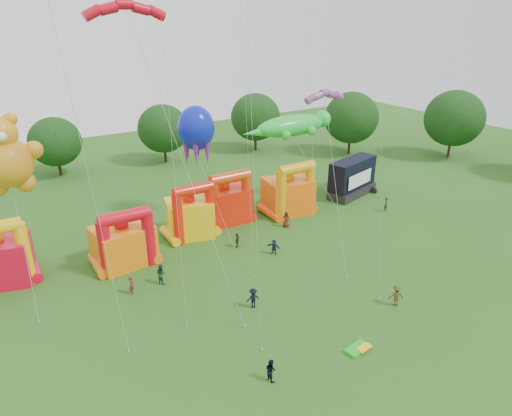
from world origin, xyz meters
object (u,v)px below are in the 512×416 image
gecko_kite (309,159)px  bouncy_castle_0 (0,259)px  bouncy_castle_2 (190,216)px  spectator_4 (237,240)px  teddy_bear_kite (11,185)px  stage_trailer (352,178)px  octopus_kite (202,152)px  spectator_0 (121,262)px

gecko_kite → bouncy_castle_0: bearing=178.8°
bouncy_castle_2 → gecko_kite: gecko_kite is taller
spectator_4 → teddy_bear_kite: bearing=-47.3°
bouncy_castle_0 → stage_trailer: bouncy_castle_0 is taller
bouncy_castle_2 → spectator_4: size_ratio=3.85×
octopus_kite → spectator_0: octopus_kite is taller
bouncy_castle_0 → bouncy_castle_2: 18.80m
bouncy_castle_2 → spectator_4: (3.00, -5.13, -1.63)m
bouncy_castle_2 → stage_trailer: bouncy_castle_2 is taller
teddy_bear_kite → spectator_4: (19.66, -2.52, -9.29)m
octopus_kite → gecko_kite: bearing=-14.2°
stage_trailer → teddy_bear_kite: (-40.68, -2.66, 7.70)m
bouncy_castle_2 → spectator_0: bouncy_castle_2 is taller
gecko_kite → spectator_0: (-24.80, -2.86, -5.58)m
gecko_kite → spectator_0: 25.58m
bouncy_castle_0 → stage_trailer: bearing=-0.2°
gecko_kite → bouncy_castle_2: bearing=178.2°
bouncy_castle_0 → spectator_4: size_ratio=3.94×
teddy_bear_kite → octopus_kite: bearing=15.2°
bouncy_castle_2 → spectator_4: bearing=-59.6°
teddy_bear_kite → spectator_0: 12.02m
gecko_kite → spectator_0: size_ratio=6.81×
bouncy_castle_0 → teddy_bear_kite: bearing=-52.8°
teddy_bear_kite → spectator_4: 21.89m
bouncy_castle_0 → stage_trailer: (42.82, -0.16, -0.08)m
stage_trailer → spectator_0: (-32.97, -3.42, -1.50)m
bouncy_castle_2 → stage_trailer: size_ratio=0.78×
stage_trailer → gecko_kite: bearing=-176.1°
bouncy_castle_0 → bouncy_castle_2: bouncy_castle_0 is taller
octopus_kite → spectator_4: octopus_kite is taller
bouncy_castle_0 → teddy_bear_kite: (2.14, -2.82, 7.62)m
bouncy_castle_0 → teddy_bear_kite: size_ratio=0.42×
teddy_bear_kite → gecko_kite: (32.50, 2.11, -3.61)m
stage_trailer → gecko_kite: (-8.18, -0.55, 4.09)m
bouncy_castle_0 → bouncy_castle_2: (18.80, -0.21, -0.05)m
stage_trailer → bouncy_castle_2: bearing=-179.9°
stage_trailer → octopus_kite: octopus_kite is taller
teddy_bear_kite → bouncy_castle_0: bearing=127.2°
stage_trailer → teddy_bear_kite: size_ratio=0.52×
spectator_0 → octopus_kite: bearing=26.1°
octopus_kite → spectator_4: bearing=-90.1°
teddy_bear_kite → octopus_kite: (19.68, 5.36, -1.57)m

